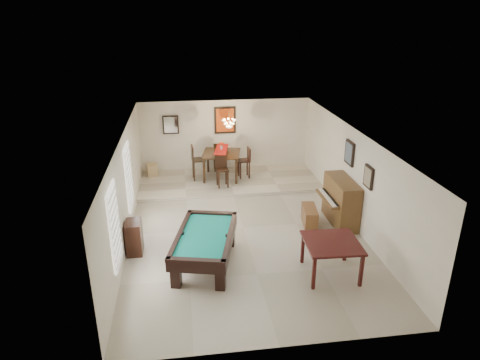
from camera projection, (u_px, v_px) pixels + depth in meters
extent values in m
cube|color=beige|center=(243.00, 228.00, 11.63)|extent=(6.00, 9.00, 0.02)
cube|color=silver|center=(225.00, 136.00, 15.29)|extent=(6.00, 0.04, 2.60)
cube|color=silver|center=(282.00, 285.00, 7.00)|extent=(6.00, 0.04, 2.60)
cube|color=silver|center=(125.00, 189.00, 10.76)|extent=(0.04, 9.00, 2.60)
cube|color=silver|center=(353.00, 177.00, 11.52)|extent=(0.04, 9.00, 2.60)
cube|color=white|center=(243.00, 135.00, 10.66)|extent=(6.00, 9.00, 0.04)
cube|color=beige|center=(229.00, 181.00, 14.59)|extent=(6.00, 2.50, 0.12)
cube|color=white|center=(115.00, 226.00, 8.71)|extent=(0.06, 1.00, 1.70)
cube|color=white|center=(129.00, 177.00, 11.28)|extent=(0.06, 1.00, 1.70)
cube|color=brown|center=(310.00, 216.00, 11.70)|extent=(0.47, 0.93, 0.49)
cube|color=black|center=(134.00, 237.00, 10.28)|extent=(0.37, 0.55, 0.83)
cube|color=tan|center=(152.00, 170.00, 14.90)|extent=(0.43, 0.50, 0.40)
cube|color=#D84C14|center=(225.00, 120.00, 15.03)|extent=(0.75, 0.06, 0.95)
cube|color=white|center=(171.00, 125.00, 14.82)|extent=(0.55, 0.06, 0.65)
cube|color=slate|center=(350.00, 153.00, 11.57)|extent=(0.06, 0.55, 0.65)
cube|color=gray|center=(369.00, 177.00, 10.45)|extent=(0.06, 0.45, 0.55)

